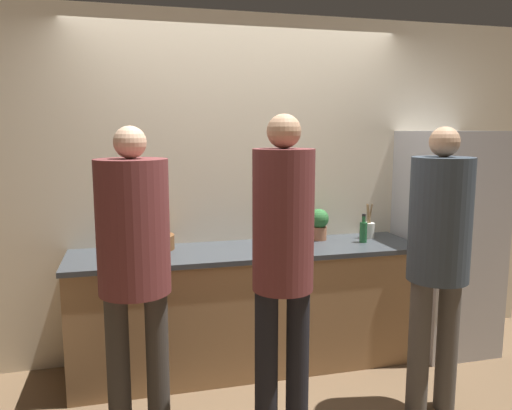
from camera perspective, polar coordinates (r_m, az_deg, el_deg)
ground_plane at (r=3.62m, az=0.61°, el=-20.09°), size 14.00×14.00×0.00m
wall_back at (r=3.87m, az=-1.97°, el=2.06°), size 5.20×0.06×2.60m
counter at (r=3.76m, az=-0.85°, el=-11.53°), size 2.54×0.66×0.89m
refrigerator at (r=4.26m, az=20.90°, el=-3.82°), size 0.61×0.72×1.73m
person_left at (r=2.83m, az=-13.77°, el=-5.08°), size 0.40×0.40×1.76m
person_center at (r=2.72m, az=3.10°, el=-5.45°), size 0.33×0.33×1.82m
person_right at (r=3.18m, az=20.16°, el=-4.30°), size 0.36×0.36×1.76m
fruit_bowl at (r=3.66m, az=-11.45°, el=-4.15°), size 0.28×0.28×0.14m
utensil_crock at (r=4.06m, az=12.75°, el=-2.74°), size 0.09×0.09×0.27m
bottle_green at (r=3.89m, az=12.17°, el=-2.94°), size 0.06×0.06×0.22m
bottle_dark at (r=3.67m, az=3.61°, el=-3.90°), size 0.06×0.06×0.15m
bottle_red at (r=3.79m, az=4.25°, el=-3.40°), size 0.08×0.08×0.17m
cup_yellow at (r=3.55m, az=4.23°, el=-4.43°), size 0.08×0.08×0.10m
potted_plant at (r=3.91m, az=7.19°, el=-2.06°), size 0.15×0.15×0.24m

